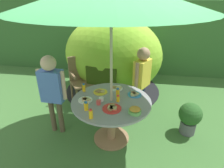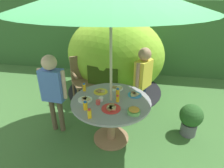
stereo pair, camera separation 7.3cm
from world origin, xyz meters
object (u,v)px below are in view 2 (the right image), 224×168
wooden_chair (85,77)px  cup_far (101,99)px  plate_center_back (85,99)px  cup_near (98,102)px  plate_near_right (134,95)px  juice_bottle_mid_right (85,106)px  juice_bottle_near_left (118,99)px  child_in_yellow_shirt (143,74)px  juice_bottle_far_left (84,87)px  snack_bowl (134,111)px  plate_far_right (117,88)px  child_in_blue_shirt (53,85)px  plate_front_edge (101,92)px  juice_bottle_center_front (90,114)px  garden_table (111,111)px  dome_tent (115,56)px  juice_bottle_mid_left (118,93)px  potted_plant (191,118)px

wooden_chair → cup_far: bearing=-96.2°
plate_center_back → cup_near: cup_near is taller
plate_near_right → juice_bottle_mid_right: juice_bottle_mid_right is taller
juice_bottle_near_left → cup_near: juice_bottle_near_left is taller
child_in_yellow_shirt → juice_bottle_far_left: bearing=-28.7°
snack_bowl → plate_far_right: size_ratio=0.80×
juice_bottle_mid_right → wooden_chair: bearing=108.9°
cup_near → child_in_yellow_shirt: bearing=57.7°
plate_far_right → plate_near_right: size_ratio=0.99×
juice_bottle_near_left → plate_center_back: bearing=-174.5°
child_in_blue_shirt → cup_near: bearing=-10.5°
plate_center_back → cup_far: (0.23, 0.02, 0.02)m
plate_front_edge → cup_far: size_ratio=3.30×
plate_front_edge → cup_far: cup_far is taller
juice_bottle_center_front → garden_table: bearing=68.5°
wooden_chair → plate_front_edge: wooden_chair is taller
wooden_chair → plate_center_back: wooden_chair is taller
plate_front_edge → cup_far: (0.07, -0.26, 0.02)m
dome_tent → juice_bottle_mid_left: dome_tent is taller
child_in_blue_shirt → garden_table: bearing=-0.0°
potted_plant → snack_bowl: (-0.87, -0.60, 0.44)m
wooden_chair → child_in_blue_shirt: (-0.16, -1.01, 0.28)m
garden_table → wooden_chair: wooden_chair is taller
plate_near_right → plate_front_edge: (-0.53, 0.00, -0.00)m
child_in_yellow_shirt → plate_center_back: child_in_yellow_shirt is taller
snack_bowl → plate_near_right: 0.48m
dome_tent → child_in_yellow_shirt: size_ratio=1.92×
dome_tent → child_in_blue_shirt: bearing=-104.7°
snack_bowl → cup_near: snack_bowl is taller
child_in_blue_shirt → plate_far_right: bearing=22.2°
child_in_blue_shirt → plate_center_back: child_in_blue_shirt is taller
plate_far_right → juice_bottle_near_left: (0.07, -0.39, 0.04)m
cup_near → juice_bottle_center_front: bearing=-94.0°
child_in_yellow_shirt → juice_bottle_mid_right: child_in_yellow_shirt is taller
potted_plant → juice_bottle_far_left: juice_bottle_far_left is taller
wooden_chair → juice_bottle_far_left: wooden_chair is taller
snack_bowl → garden_table: bearing=142.4°
garden_table → cup_far: bearing=-161.2°
child_in_blue_shirt → plate_far_right: size_ratio=6.32×
snack_bowl → juice_bottle_mid_left: 0.48m
juice_bottle_mid_right → juice_bottle_near_left: bearing=35.2°
garden_table → plate_near_right: size_ratio=5.45×
garden_table → plate_near_right: 0.43m
plate_far_right → cup_near: (-0.19, -0.50, 0.02)m
potted_plant → plate_center_back: size_ratio=2.64×
garden_table → juice_bottle_mid_left: juice_bottle_mid_left is taller
plate_far_right → plate_near_right: same height
wooden_chair → potted_plant: size_ratio=1.79×
juice_bottle_near_left → cup_far: 0.24m
garden_table → child_in_yellow_shirt: 0.94m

